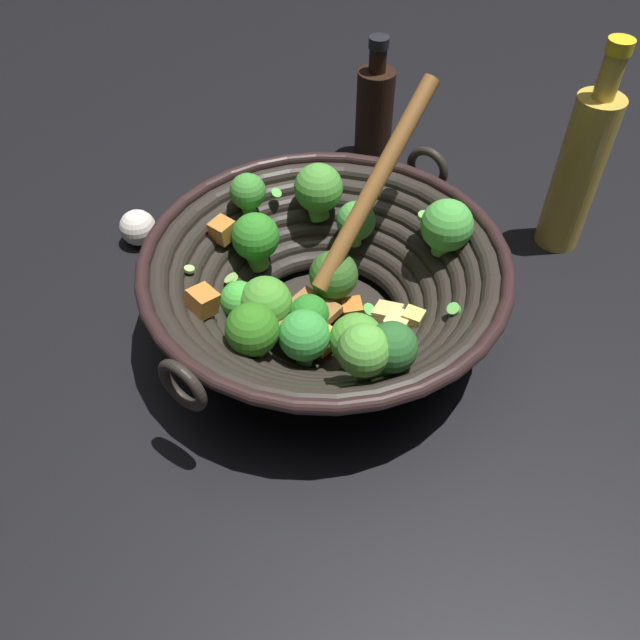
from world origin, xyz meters
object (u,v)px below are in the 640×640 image
at_px(wok, 324,283).
at_px(soy_sauce_bottle, 374,111).
at_px(cooking_oil_bottle, 579,169).
at_px(garlic_bulb, 138,228).

bearing_deg(wok, soy_sauce_bottle, 19.07).
bearing_deg(wok, cooking_oil_bottle, -32.08).
relative_size(soy_sauce_bottle, cooking_oil_bottle, 0.68).
height_order(cooking_oil_bottle, garlic_bulb, cooking_oil_bottle).
xyz_separation_m(wok, cooking_oil_bottle, (0.28, -0.18, 0.04)).
bearing_deg(cooking_oil_bottle, wok, 147.92).
bearing_deg(cooking_oil_bottle, garlic_bulb, 121.05).
relative_size(wok, soy_sauce_bottle, 2.37).
height_order(wok, garlic_bulb, wok).
height_order(wok, cooking_oil_bottle, cooking_oil_bottle).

